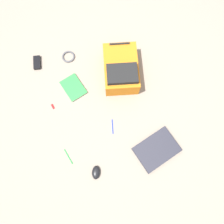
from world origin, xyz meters
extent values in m
plane|color=gray|center=(0.00, 0.00, 0.00)|extent=(4.18, 4.18, 0.00)
cube|color=orange|center=(0.18, 0.31, 0.09)|extent=(0.37, 0.48, 0.18)
cube|color=black|center=(0.16, 0.22, 0.20)|extent=(0.29, 0.22, 0.05)
cylinder|color=black|center=(0.22, 0.51, 0.19)|extent=(0.18, 0.05, 0.02)
cube|color=#24242C|center=(0.29, -0.45, 0.01)|extent=(0.41, 0.35, 0.02)
cube|color=#2D2D38|center=(0.29, -0.45, 0.03)|extent=(0.41, 0.34, 0.01)
cube|color=silver|center=(-0.28, 0.28, 0.01)|extent=(0.22, 0.26, 0.02)
cube|color=#2D8C3F|center=(-0.28, 0.28, 0.02)|extent=(0.23, 0.27, 0.00)
ellipsoid|color=black|center=(-0.25, -0.50, 0.02)|extent=(0.09, 0.12, 0.04)
torus|color=#4C4C51|center=(-0.26, 0.60, 0.01)|extent=(0.12, 0.12, 0.02)
cube|color=black|center=(-0.56, 0.61, 0.01)|extent=(0.08, 0.14, 0.03)
cylinder|color=#198C33|center=(-0.45, -0.32, 0.00)|extent=(0.05, 0.14, 0.01)
cylinder|color=#1933B2|center=(-0.02, -0.16, 0.00)|extent=(0.03, 0.13, 0.01)
cube|color=#B21919|center=(-0.49, 0.15, 0.00)|extent=(0.03, 0.05, 0.01)
camera|label=1|loc=(-0.12, -0.51, 1.85)|focal=34.51mm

